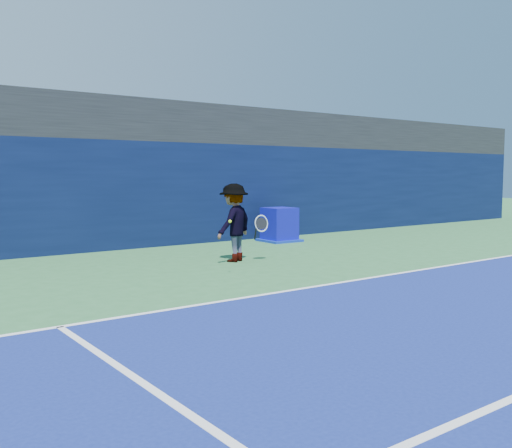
% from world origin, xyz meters
% --- Properties ---
extents(ground, '(80.00, 80.00, 0.00)m').
position_xyz_m(ground, '(0.00, 0.00, 0.00)').
color(ground, '#306B39').
rests_on(ground, ground).
extents(baseline, '(24.00, 0.10, 0.01)m').
position_xyz_m(baseline, '(0.00, 3.00, 0.01)').
color(baseline, white).
rests_on(baseline, ground).
extents(stadium_band, '(36.00, 3.00, 1.20)m').
position_xyz_m(stadium_band, '(0.00, 11.50, 3.60)').
color(stadium_band, black).
rests_on(stadium_band, back_wall_assembly).
extents(back_wall_assembly, '(36.00, 1.03, 3.00)m').
position_xyz_m(back_wall_assembly, '(-0.00, 10.50, 1.50)').
color(back_wall_assembly, '#091336').
rests_on(back_wall_assembly, ground).
extents(equipment_cart, '(1.12, 1.12, 1.05)m').
position_xyz_m(equipment_cart, '(3.67, 9.00, 0.48)').
color(equipment_cart, '#0C0BA1').
rests_on(equipment_cart, ground).
extents(tennis_player, '(1.45, 1.11, 1.86)m').
position_xyz_m(tennis_player, '(0.24, 6.46, 0.93)').
color(tennis_player, white).
rests_on(tennis_player, ground).
extents(tennis_ball, '(0.06, 0.06, 0.06)m').
position_xyz_m(tennis_ball, '(-0.96, 4.85, 1.13)').
color(tennis_ball, '#C0EE1A').
rests_on(tennis_ball, ground).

